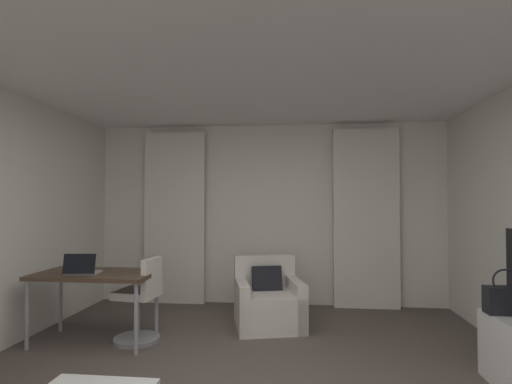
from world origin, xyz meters
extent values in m
cube|color=silver|center=(0.00, 3.03, 1.30)|extent=(5.12, 0.06, 2.60)
cube|color=white|center=(0.00, 0.00, 2.63)|extent=(5.12, 6.12, 0.06)
cube|color=silver|center=(-1.38, 2.90, 1.25)|extent=(0.90, 0.06, 2.50)
cube|color=silver|center=(1.38, 2.90, 1.25)|extent=(0.90, 0.06, 2.50)
cube|color=silver|center=(0.07, 1.98, 0.20)|extent=(0.92, 0.94, 0.41)
cube|color=silver|center=(0.00, 2.30, 0.60)|extent=(0.77, 0.31, 0.39)
cube|color=silver|center=(0.39, 2.06, 0.27)|extent=(0.30, 0.79, 0.55)
cube|color=silver|center=(-0.24, 1.91, 0.27)|extent=(0.30, 0.79, 0.55)
cube|color=black|center=(0.05, 2.10, 0.51)|extent=(0.40, 0.28, 0.37)
cube|color=#4C3828|center=(-1.71, 1.29, 0.71)|extent=(1.23, 0.65, 0.04)
cylinder|color=#99999E|center=(-2.27, 1.57, 0.34)|extent=(0.04, 0.04, 0.69)
cylinder|color=#99999E|center=(-1.14, 1.57, 0.34)|extent=(0.04, 0.04, 0.69)
cylinder|color=#99999E|center=(-2.27, 1.01, 0.34)|extent=(0.04, 0.04, 0.69)
cylinder|color=#99999E|center=(-1.14, 1.01, 0.34)|extent=(0.04, 0.04, 0.69)
cylinder|color=gray|center=(-1.28, 1.37, 0.23)|extent=(0.06, 0.06, 0.46)
cylinder|color=gray|center=(-1.28, 1.37, 0.02)|extent=(0.48, 0.48, 0.04)
cube|color=silver|center=(-1.28, 1.37, 0.50)|extent=(0.45, 0.45, 0.08)
cube|color=silver|center=(-1.12, 1.35, 0.71)|extent=(0.10, 0.36, 0.34)
cube|color=#ADADB2|center=(-1.80, 1.22, 0.74)|extent=(0.35, 0.26, 0.02)
cube|color=black|center=(-1.79, 1.11, 0.85)|extent=(0.32, 0.09, 0.20)
cube|color=black|center=(2.10, 0.75, 0.67)|extent=(0.30, 0.14, 0.22)
torus|color=black|center=(2.10, 0.75, 0.83)|extent=(0.20, 0.02, 0.20)
camera|label=1|loc=(0.40, -2.60, 1.48)|focal=27.01mm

